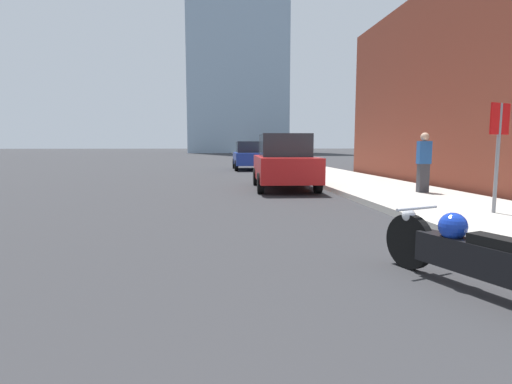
# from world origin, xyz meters

# --- Properties ---
(sidewalk) EXTENTS (3.44, 240.00, 0.15)m
(sidewalk) POSITION_xyz_m (6.65, 40.00, 0.07)
(sidewalk) COLOR #B2ADA3
(sidewalk) RESTS_ON ground_plane
(motorcycle) EXTENTS (0.97, 2.22, 0.77)m
(motorcycle) POSITION_xyz_m (3.79, 4.82, 0.39)
(motorcycle) COLOR black
(motorcycle) RESTS_ON ground_plane
(parked_car_red) EXTENTS (2.17, 4.43, 1.86)m
(parked_car_red) POSITION_xyz_m (3.63, 14.55, 0.91)
(parked_car_red) COLOR red
(parked_car_red) RESTS_ON ground_plane
(parked_car_blue) EXTENTS (2.02, 4.23, 1.72)m
(parked_car_blue) POSITION_xyz_m (3.50, 25.62, 0.85)
(parked_car_blue) COLOR #1E3899
(parked_car_blue) RESTS_ON ground_plane
(stop_sign) EXTENTS (0.57, 0.26, 2.13)m
(stop_sign) POSITION_xyz_m (6.72, 8.37, 1.61)
(stop_sign) COLOR slate
(stop_sign) RESTS_ON sidewalk
(pedestrian) EXTENTS (0.36, 0.24, 1.68)m
(pedestrian) POSITION_xyz_m (7.13, 11.82, 1.01)
(pedestrian) COLOR #38383D
(pedestrian) RESTS_ON sidewalk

